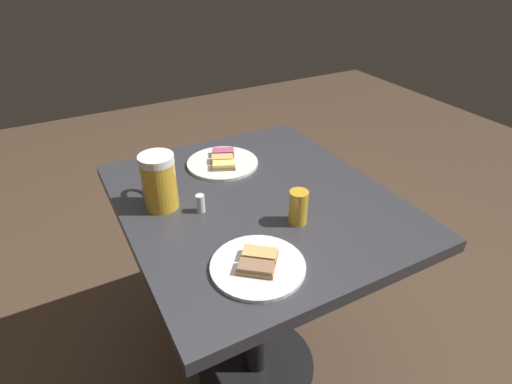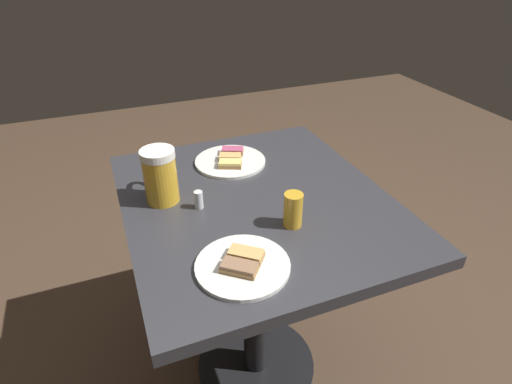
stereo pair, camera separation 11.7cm
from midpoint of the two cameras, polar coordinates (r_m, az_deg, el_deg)
name	(u,v)px [view 2 (the right image)]	position (r m, az deg, el deg)	size (l,w,h in m)	color
ground_plane	(256,364)	(1.72, 2.11, -22.72)	(6.00, 6.00, 0.00)	#4C3828
cafe_table	(256,241)	(1.28, 2.65, -6.82)	(0.74, 0.84, 0.76)	black
plate_near	(231,160)	(1.37, -0.96, 4.34)	(0.23, 0.23, 0.03)	white
plate_far	(243,265)	(0.95, 1.74, -10.11)	(0.22, 0.22, 0.03)	white
beer_mug	(160,175)	(1.15, -10.28, 2.19)	(0.09, 0.15, 0.16)	gold
beer_glass_small	(293,210)	(1.06, 8.28, -2.55)	(0.05, 0.05, 0.09)	gold
salt_shaker	(199,200)	(1.13, -4.97, -1.16)	(0.02, 0.02, 0.05)	silver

